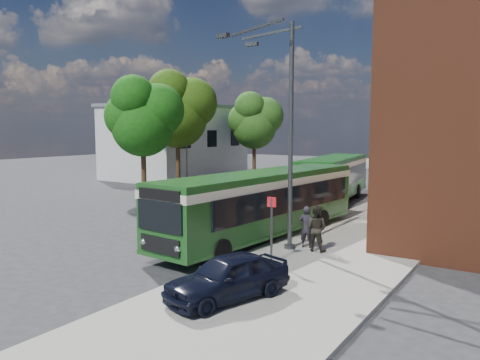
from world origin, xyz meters
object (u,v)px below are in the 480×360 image
Objects in this scene: bus_front at (263,199)px; bus_rear at (334,175)px; street_lamp at (283,132)px; parked_car at (228,277)px.

bus_rear is (-1.53, 12.07, -0.00)m from bus_front.
bus_rear is (-3.17, 13.38, -2.96)m from street_lamp.
parked_car is at bearing -66.78° from bus_front.
bus_rear is at bearing 103.31° from street_lamp.
bus_rear is at bearing 97.21° from bus_front.
parked_car is (1.49, -5.98, -4.00)m from street_lamp.
street_lamp reaches higher than parked_car.
street_lamp is 14.06m from bus_rear.
bus_front is 8.00m from parked_car.
parked_car is at bearing -76.03° from street_lamp.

